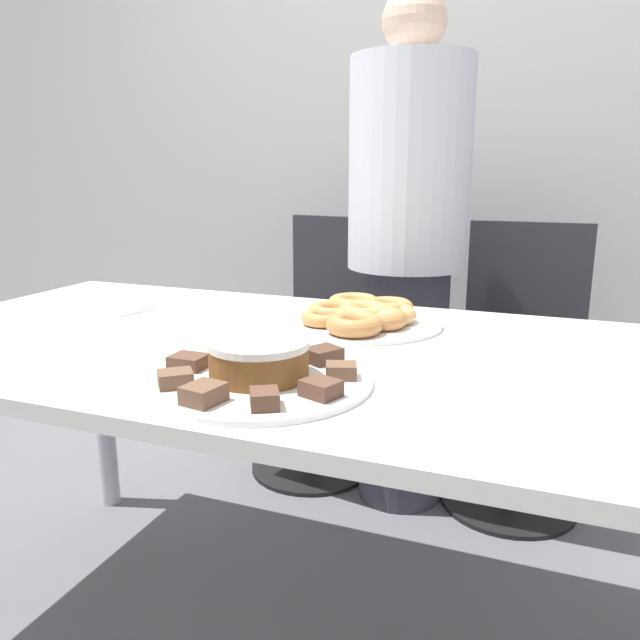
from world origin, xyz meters
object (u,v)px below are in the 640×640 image
object	(u,v)px
plate_cake	(259,380)
plate_donuts	(364,323)
office_chair_left	(319,350)
office_chair_right	(518,372)
napkin	(119,309)
person_standing	(407,252)
frosted_cake	(259,359)

from	to	relation	value
plate_cake	plate_donuts	xyz separation A→B (m)	(0.04, 0.44, 0.00)
office_chair_left	office_chair_right	xyz separation A→B (m)	(0.70, 0.00, 0.00)
plate_cake	napkin	world-z (taller)	plate_cake
person_standing	frosted_cake	distance (m)	1.03
plate_cake	frosted_cake	xyz separation A→B (m)	(-0.00, 0.00, 0.04)
office_chair_right	plate_cake	bearing A→B (deg)	-107.18
office_chair_left	frosted_cake	bearing A→B (deg)	-63.49
plate_cake	frosted_cake	bearing A→B (deg)	180.00
office_chair_left	napkin	bearing A→B (deg)	-96.87
napkin	office_chair_left	bearing A→B (deg)	73.15
person_standing	office_chair_right	world-z (taller)	person_standing
napkin	frosted_cake	bearing A→B (deg)	-32.49
plate_cake	napkin	bearing A→B (deg)	147.51
office_chair_left	frosted_cake	size ratio (longest dim) A/B	5.44
person_standing	plate_cake	xyz separation A→B (m)	(-0.00, -1.03, -0.09)
frosted_cake	office_chair_left	bearing A→B (deg)	106.53
office_chair_left	plate_cake	xyz separation A→B (m)	(0.34, -1.15, 0.30)
person_standing	office_chair_right	xyz separation A→B (m)	(0.35, 0.13, -0.39)
office_chair_right	plate_cake	xyz separation A→B (m)	(-0.35, -1.16, 0.30)
office_chair_left	napkin	world-z (taller)	office_chair_left
person_standing	office_chair_left	distance (m)	0.54
person_standing	frosted_cake	bearing A→B (deg)	-90.05
office_chair_right	plate_donuts	size ratio (longest dim) A/B	2.59
office_chair_left	frosted_cake	distance (m)	1.25
office_chair_left	office_chair_right	distance (m)	0.70
plate_donuts	frosted_cake	world-z (taller)	frosted_cake
plate_donuts	office_chair_right	bearing A→B (deg)	66.49
plate_donuts	person_standing	bearing A→B (deg)	94.30
plate_cake	plate_donuts	distance (m)	0.45
office_chair_right	plate_donuts	world-z (taller)	office_chair_right
office_chair_right	plate_donuts	distance (m)	0.83
office_chair_left	office_chair_right	world-z (taller)	same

